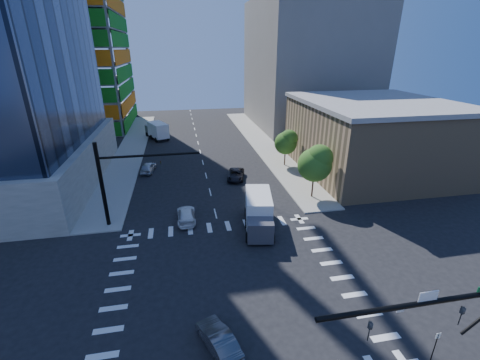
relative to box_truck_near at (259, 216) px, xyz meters
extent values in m
plane|color=black|center=(-4.06, -7.85, -1.53)|extent=(160.00, 160.00, 0.00)
cube|color=silver|center=(-4.06, -7.85, -1.53)|extent=(20.00, 20.00, 0.01)
cube|color=gray|center=(8.44, 32.15, -1.46)|extent=(5.00, 60.00, 0.15)
cube|color=gray|center=(-16.56, 32.15, -1.46)|extent=(5.00, 60.00, 0.15)
cube|color=#167D19|center=(-18.96, 54.15, 22.97)|extent=(0.12, 24.00, 49.00)
cube|color=orange|center=(-31.56, 41.55, 22.97)|extent=(24.00, 0.12, 49.00)
cube|color=#987D58|center=(20.94, 14.15, 3.47)|extent=(20.00, 22.00, 10.00)
cube|color=gray|center=(20.94, 14.15, 8.77)|extent=(20.50, 22.50, 0.60)
cube|color=slate|center=(22.94, 47.15, 12.47)|extent=(24.00, 30.00, 28.00)
cylinder|color=black|center=(2.44, -19.35, 6.02)|extent=(10.00, 0.24, 0.24)
imported|color=black|center=(4.44, -19.35, 4.92)|extent=(0.16, 0.20, 1.00)
imported|color=black|center=(-0.06, -19.35, 4.92)|extent=(0.16, 0.20, 1.00)
cube|color=white|center=(2.44, -19.35, 6.37)|extent=(0.90, 0.04, 0.50)
cylinder|color=black|center=(-15.56, 3.65, 3.12)|extent=(0.40, 0.40, 9.00)
cylinder|color=black|center=(-10.56, 3.65, 6.02)|extent=(10.00, 0.24, 0.24)
imported|color=black|center=(-9.56, 3.65, 4.92)|extent=(0.16, 0.20, 1.00)
cylinder|color=#382316|center=(8.44, 6.15, -0.25)|extent=(0.20, 0.20, 2.27)
sphere|color=#235015|center=(8.44, 6.15, 2.84)|extent=(4.16, 4.16, 4.16)
sphere|color=#417527|center=(8.84, 5.85, 3.82)|extent=(3.25, 3.25, 3.25)
cylinder|color=#382316|center=(8.74, 18.15, -0.42)|extent=(0.20, 0.20, 1.92)
sphere|color=#235015|center=(8.74, 18.15, 2.19)|extent=(3.52, 3.52, 3.52)
sphere|color=#417527|center=(9.14, 17.85, 3.02)|extent=(2.75, 2.75, 2.75)
cylinder|color=black|center=(6.64, -16.85, -0.43)|extent=(0.06, 0.06, 2.20)
cube|color=silver|center=(6.64, -16.85, 0.47)|extent=(0.30, 0.03, 0.40)
imported|color=black|center=(0.07, 14.05, -0.87)|extent=(3.32, 5.16, 1.32)
imported|color=white|center=(-7.37, 3.20, -0.85)|extent=(1.92, 4.72, 1.37)
imported|color=silver|center=(-12.56, 19.40, -0.78)|extent=(2.42, 4.62, 1.50)
imported|color=#505055|center=(-5.92, -13.57, -0.86)|extent=(2.80, 4.33, 1.35)
cube|color=silver|center=(0.00, 0.00, 0.52)|extent=(3.54, 5.80, 2.82)
cube|color=#48474F|center=(0.00, 0.00, -0.18)|extent=(2.81, 2.37, 2.06)
cube|color=silver|center=(-12.25, 39.19, 0.52)|extent=(4.55, 5.99, 2.81)
cube|color=#48474F|center=(-12.25, 39.19, -0.18)|extent=(3.06, 2.78, 2.05)
camera|label=1|loc=(-7.33, -28.28, 16.05)|focal=24.00mm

